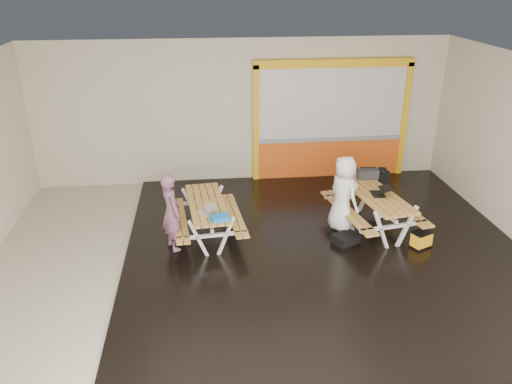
{
  "coord_description": "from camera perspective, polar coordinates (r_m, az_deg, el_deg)",
  "views": [
    {
      "loc": [
        -0.98,
        -7.94,
        4.92
      ],
      "look_at": [
        0.0,
        0.9,
        1.0
      ],
      "focal_mm": 35.47,
      "sensor_mm": 36.0,
      "label": 1
    }
  ],
  "objects": [
    {
      "name": "room",
      "position": [
        8.61,
        0.66,
        2.17
      ],
      "size": [
        10.02,
        8.02,
        3.52
      ],
      "color": "beige",
      "rests_on": "ground"
    },
    {
      "name": "deck",
      "position": [
        9.59,
        8.1,
        -7.17
      ],
      "size": [
        7.5,
        7.98,
        0.05
      ],
      "primitive_type": "cube",
      "color": "black",
      "rests_on": "room"
    },
    {
      "name": "kiosk",
      "position": [
        12.77,
        8.42,
        7.72
      ],
      "size": [
        3.88,
        0.16,
        3.0
      ],
      "color": "#EA5B18",
      "rests_on": "room"
    },
    {
      "name": "picnic_table_left",
      "position": [
        9.92,
        -5.54,
        -2.17
      ],
      "size": [
        1.5,
        2.07,
        0.78
      ],
      "color": "#B8853D",
      "rests_on": "deck"
    },
    {
      "name": "picnic_table_right",
      "position": [
        10.43,
        13.2,
        -1.1
      ],
      "size": [
        1.77,
        2.32,
        0.84
      ],
      "color": "#B8853D",
      "rests_on": "deck"
    },
    {
      "name": "person_left",
      "position": [
        9.47,
        -9.54,
        -2.24
      ],
      "size": [
        0.55,
        0.65,
        1.5
      ],
      "primitive_type": "imported",
      "rotation": [
        0.0,
        0.0,
        1.98
      ],
      "color": "#7D4E63",
      "rests_on": "deck"
    },
    {
      "name": "person_right",
      "position": [
        10.09,
        9.84,
        -0.22
      ],
      "size": [
        0.74,
        0.89,
        1.55
      ],
      "primitive_type": "imported",
      "rotation": [
        0.0,
        0.0,
        1.95
      ],
      "color": "white",
      "rests_on": "deck"
    },
    {
      "name": "laptop_left",
      "position": [
        9.39,
        -5.59,
        -2.17
      ],
      "size": [
        0.42,
        0.4,
        0.14
      ],
      "color": "silver",
      "rests_on": "picnic_table_left"
    },
    {
      "name": "laptop_right",
      "position": [
        10.29,
        13.88,
        0.01
      ],
      "size": [
        0.41,
        0.36,
        0.17
      ],
      "color": "black",
      "rests_on": "picnic_table_right"
    },
    {
      "name": "blue_pouch",
      "position": [
        9.13,
        -4.13,
        -2.92
      ],
      "size": [
        0.37,
        0.31,
        0.09
      ],
      "primitive_type": "cube",
      "rotation": [
        0.0,
        0.0,
        0.33
      ],
      "color": "blue",
      "rests_on": "picnic_table_left"
    },
    {
      "name": "toolbox",
      "position": [
        11.02,
        12.48,
        2.02
      ],
      "size": [
        0.47,
        0.27,
        0.26
      ],
      "color": "black",
      "rests_on": "picnic_table_right"
    },
    {
      "name": "backpack",
      "position": [
        11.27,
        13.94,
        1.4
      ],
      "size": [
        0.35,
        0.3,
        0.49
      ],
      "color": "black",
      "rests_on": "picnic_table_right"
    },
    {
      "name": "dark_case",
      "position": [
        10.0,
        10.08,
        -5.18
      ],
      "size": [
        0.57,
        0.52,
        0.17
      ],
      "primitive_type": "cube",
      "rotation": [
        0.0,
        0.0,
        0.47
      ],
      "color": "black",
      "rests_on": "deck"
    },
    {
      "name": "fluke_bag",
      "position": [
        10.16,
        18.15,
        -5.13
      ],
      "size": [
        0.45,
        0.38,
        0.33
      ],
      "color": "black",
      "rests_on": "deck"
    }
  ]
}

